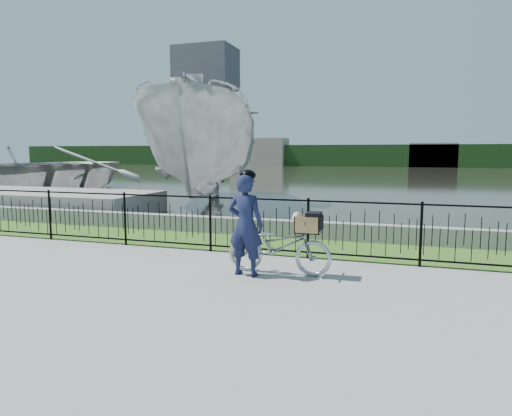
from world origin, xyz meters
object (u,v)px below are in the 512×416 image
(dock, at_px, (16,200))
(bicycle_rig, at_px, (280,245))
(boat_near, at_px, (207,147))
(cyclist, at_px, (246,223))
(boat_far, at_px, (35,169))

(dock, relative_size, bicycle_rig, 5.70)
(boat_near, bearing_deg, bicycle_rig, -59.49)
(dock, xyz_separation_m, cyclist, (10.27, -5.37, 0.50))
(dock, height_order, cyclist, cyclist)
(dock, bearing_deg, bicycle_rig, -25.33)
(bicycle_rig, xyz_separation_m, boat_far, (-15.75, 11.17, 0.67))
(cyclist, xyz_separation_m, boat_far, (-15.25, 11.43, 0.29))
(dock, height_order, boat_far, boat_far)
(dock, xyz_separation_m, boat_far, (-4.97, 6.07, 0.79))
(boat_far, bearing_deg, bicycle_rig, -35.34)
(boat_near, distance_m, boat_far, 10.46)
(dock, height_order, bicycle_rig, bicycle_rig)
(boat_near, bearing_deg, boat_far, 169.90)
(bicycle_rig, distance_m, boat_near, 10.98)
(dock, bearing_deg, boat_far, 129.34)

